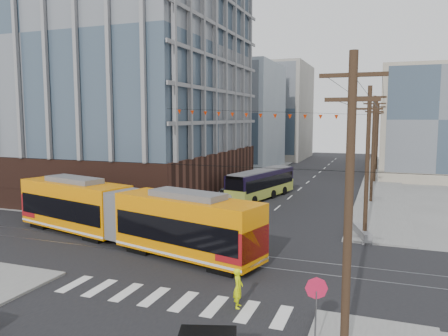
{
  "coord_description": "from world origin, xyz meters",
  "views": [
    {
      "loc": [
        9.54,
        -21.18,
        8.81
      ],
      "look_at": [
        -1.24,
        8.18,
        5.17
      ],
      "focal_mm": 35.0,
      "sensor_mm": 36.0,
      "label": 1
    }
  ],
  "objects": [
    {
      "name": "bg_bldg_nw_near",
      "position": [
        -17.0,
        52.0,
        9.0
      ],
      "size": [
        18.0,
        16.0,
        18.0
      ],
      "primitive_type": "cube",
      "color": "#8C99A5",
      "rests_on": "ground"
    },
    {
      "name": "utility_pole_far",
      "position": [
        8.5,
        56.0,
        5.5
      ],
      "size": [
        0.3,
        0.3,
        11.0
      ],
      "primitive_type": "cylinder",
      "color": "black",
      "rests_on": "ground"
    },
    {
      "name": "parked_car_silver",
      "position": [
        -5.31,
        15.43,
        0.78
      ],
      "size": [
        3.2,
        5.04,
        1.57
      ],
      "primitive_type": "imported",
      "rotation": [
        0.0,
        0.0,
        3.5
      ],
      "color": "#AFB2BC",
      "rests_on": "ground"
    },
    {
      "name": "parked_car_white",
      "position": [
        -5.18,
        19.78,
        0.61
      ],
      "size": [
        2.64,
        4.49,
        1.22
      ],
      "primitive_type": "imported",
      "rotation": [
        0.0,
        0.0,
        3.38
      ],
      "color": "silver",
      "rests_on": "ground"
    },
    {
      "name": "streetcar",
      "position": [
        -7.19,
        4.42,
        2.05
      ],
      "size": [
        21.28,
        8.41,
        4.09
      ],
      "primitive_type": null,
      "rotation": [
        0.0,
        0.0,
        -0.26
      ],
      "color": "orange",
      "rests_on": "ground"
    },
    {
      "name": "jersey_barrier",
      "position": [
        8.3,
        11.61,
        0.37
      ],
      "size": [
        1.81,
        3.74,
        0.73
      ],
      "primitive_type": "cube",
      "rotation": [
        0.0,
        0.0,
        0.28
      ],
      "color": "slate",
      "rests_on": "ground"
    },
    {
      "name": "city_bus",
      "position": [
        -2.86,
        24.49,
        1.59
      ],
      "size": [
        4.94,
        11.51,
        3.19
      ],
      "primitive_type": null,
      "rotation": [
        0.0,
        0.0,
        -0.23
      ],
      "color": "black",
      "rests_on": "ground"
    },
    {
      "name": "parked_car_grey",
      "position": [
        -6.03,
        22.23,
        0.65
      ],
      "size": [
        2.71,
        4.91,
        1.3
      ],
      "primitive_type": "imported",
      "rotation": [
        0.0,
        0.0,
        3.26
      ],
      "color": "slate",
      "rests_on": "ground"
    },
    {
      "name": "ground",
      "position": [
        0.0,
        0.0,
        0.0
      ],
      "size": [
        160.0,
        160.0,
        0.0
      ],
      "primitive_type": "plane",
      "color": "slate"
    },
    {
      "name": "bg_bldg_ne_far",
      "position": [
        18.0,
        68.0,
        7.0
      ],
      "size": [
        16.0,
        16.0,
        14.0
      ],
      "primitive_type": "cube",
      "color": "#8C99A5",
      "rests_on": "ground"
    },
    {
      "name": "bg_bldg_nw_far",
      "position": [
        -14.0,
        72.0,
        10.0
      ],
      "size": [
        16.0,
        18.0,
        20.0
      ],
      "primitive_type": "cube",
      "color": "gray",
      "rests_on": "ground"
    },
    {
      "name": "bg_bldg_ne_near",
      "position": [
        16.0,
        48.0,
        8.0
      ],
      "size": [
        14.0,
        14.0,
        16.0
      ],
      "primitive_type": "cube",
      "color": "gray",
      "rests_on": "ground"
    },
    {
      "name": "office_building",
      "position": [
        -22.0,
        23.0,
        14.3
      ],
      "size": [
        30.0,
        25.0,
        28.6
      ],
      "primitive_type": "cube",
      "color": "#381E16",
      "rests_on": "ground"
    },
    {
      "name": "pedestrian",
      "position": [
        3.45,
        -2.7,
        0.94
      ],
      "size": [
        0.57,
        0.75,
        1.87
      ],
      "primitive_type": "imported",
      "rotation": [
        0.0,
        0.0,
        1.76
      ],
      "color": "#E4F707",
      "rests_on": "ground"
    },
    {
      "name": "utility_pole_near",
      "position": [
        8.5,
        -6.0,
        5.5
      ],
      "size": [
        0.3,
        0.3,
        11.0
      ],
      "primitive_type": "cylinder",
      "color": "black",
      "rests_on": "ground"
    },
    {
      "name": "stop_sign",
      "position": [
        7.42,
        -5.52,
        1.39
      ],
      "size": [
        1.05,
        1.05,
        2.77
      ],
      "primitive_type": null,
      "rotation": [
        0.0,
        0.0,
        0.3
      ],
      "color": "red",
      "rests_on": "ground"
    }
  ]
}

